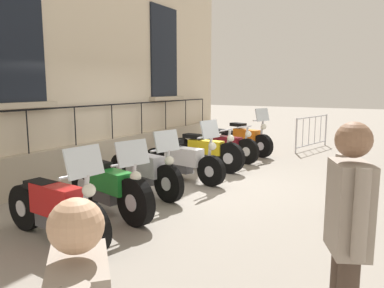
{
  "coord_description": "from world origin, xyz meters",
  "views": [
    {
      "loc": [
        3.65,
        -6.58,
        1.97
      ],
      "look_at": [
        -0.06,
        0.0,
        0.8
      ],
      "focal_mm": 34.79,
      "sensor_mm": 36.0,
      "label": 1
    }
  ],
  "objects_px": {
    "crowd_barrier": "(312,131)",
    "pedestrian_standing": "(347,234)",
    "motorcycle_red": "(56,209)",
    "motorcycle_yellow": "(204,152)",
    "motorcycle_silver": "(144,171)",
    "motorcycle_orange": "(246,139)",
    "motorcycle_green": "(110,188)",
    "bollard": "(340,189)",
    "motorcycle_white": "(183,160)",
    "motorcycle_maroon": "(227,145)"
  },
  "relations": [
    {
      "from": "motorcycle_silver",
      "to": "motorcycle_red",
      "type": "bearing_deg",
      "value": -82.61
    },
    {
      "from": "motorcycle_yellow",
      "to": "crowd_barrier",
      "type": "relative_size",
      "value": 0.99
    },
    {
      "from": "motorcycle_green",
      "to": "motorcycle_maroon",
      "type": "relative_size",
      "value": 1.01
    },
    {
      "from": "motorcycle_silver",
      "to": "bollard",
      "type": "bearing_deg",
      "value": 7.86
    },
    {
      "from": "motorcycle_red",
      "to": "crowd_barrier",
      "type": "height_order",
      "value": "motorcycle_red"
    },
    {
      "from": "motorcycle_white",
      "to": "motorcycle_orange",
      "type": "distance_m",
      "value": 3.54
    },
    {
      "from": "motorcycle_silver",
      "to": "motorcycle_orange",
      "type": "relative_size",
      "value": 1.06
    },
    {
      "from": "motorcycle_red",
      "to": "motorcycle_yellow",
      "type": "height_order",
      "value": "motorcycle_red"
    },
    {
      "from": "motorcycle_maroon",
      "to": "motorcycle_orange",
      "type": "relative_size",
      "value": 1.05
    },
    {
      "from": "crowd_barrier",
      "to": "motorcycle_maroon",
      "type": "bearing_deg",
      "value": -116.99
    },
    {
      "from": "motorcycle_green",
      "to": "crowd_barrier",
      "type": "distance_m",
      "value": 8.0
    },
    {
      "from": "motorcycle_red",
      "to": "motorcycle_maroon",
      "type": "xyz_separation_m",
      "value": [
        -0.28,
        5.89,
        -0.02
      ]
    },
    {
      "from": "crowd_barrier",
      "to": "pedestrian_standing",
      "type": "height_order",
      "value": "pedestrian_standing"
    },
    {
      "from": "motorcycle_yellow",
      "to": "bollard",
      "type": "xyz_separation_m",
      "value": [
        3.3,
        -1.9,
        0.01
      ]
    },
    {
      "from": "motorcycle_green",
      "to": "motorcycle_silver",
      "type": "height_order",
      "value": "motorcycle_silver"
    },
    {
      "from": "motorcycle_white",
      "to": "motorcycle_green",
      "type": "bearing_deg",
      "value": -87.38
    },
    {
      "from": "bollard",
      "to": "motorcycle_yellow",
      "type": "bearing_deg",
      "value": 150.05
    },
    {
      "from": "motorcycle_maroon",
      "to": "pedestrian_standing",
      "type": "bearing_deg",
      "value": -59.69
    },
    {
      "from": "motorcycle_yellow",
      "to": "pedestrian_standing",
      "type": "height_order",
      "value": "pedestrian_standing"
    },
    {
      "from": "pedestrian_standing",
      "to": "motorcycle_red",
      "type": "bearing_deg",
      "value": 171.25
    },
    {
      "from": "motorcycle_red",
      "to": "motorcycle_silver",
      "type": "height_order",
      "value": "motorcycle_red"
    },
    {
      "from": "motorcycle_white",
      "to": "motorcycle_yellow",
      "type": "distance_m",
      "value": 1.13
    },
    {
      "from": "motorcycle_yellow",
      "to": "crowd_barrier",
      "type": "distance_m",
      "value": 4.64
    },
    {
      "from": "motorcycle_silver",
      "to": "crowd_barrier",
      "type": "distance_m",
      "value": 6.9
    },
    {
      "from": "motorcycle_yellow",
      "to": "motorcycle_silver",
      "type": "bearing_deg",
      "value": -90.19
    },
    {
      "from": "pedestrian_standing",
      "to": "motorcycle_orange",
      "type": "bearing_deg",
      "value": 115.8
    },
    {
      "from": "bollard",
      "to": "motorcycle_red",
      "type": "bearing_deg",
      "value": -137.9
    },
    {
      "from": "motorcycle_green",
      "to": "motorcycle_silver",
      "type": "bearing_deg",
      "value": 99.89
    },
    {
      "from": "motorcycle_white",
      "to": "pedestrian_standing",
      "type": "relative_size",
      "value": 1.22
    },
    {
      "from": "motorcycle_red",
      "to": "motorcycle_green",
      "type": "xyz_separation_m",
      "value": [
        -0.09,
        1.1,
        -0.0
      ]
    },
    {
      "from": "motorcycle_red",
      "to": "pedestrian_standing",
      "type": "height_order",
      "value": "pedestrian_standing"
    },
    {
      "from": "motorcycle_red",
      "to": "motorcycle_maroon",
      "type": "relative_size",
      "value": 1.0
    },
    {
      "from": "motorcycle_maroon",
      "to": "crowd_barrier",
      "type": "xyz_separation_m",
      "value": [
        1.57,
        3.09,
        0.15
      ]
    },
    {
      "from": "motorcycle_red",
      "to": "motorcycle_green",
      "type": "distance_m",
      "value": 1.1
    },
    {
      "from": "motorcycle_red",
      "to": "bollard",
      "type": "bearing_deg",
      "value": 42.1
    },
    {
      "from": "motorcycle_maroon",
      "to": "motorcycle_orange",
      "type": "distance_m",
      "value": 1.16
    },
    {
      "from": "motorcycle_red",
      "to": "motorcycle_yellow",
      "type": "xyz_separation_m",
      "value": [
        -0.29,
        4.62,
        -0.01
      ]
    },
    {
      "from": "motorcycle_silver",
      "to": "motorcycle_green",
      "type": "bearing_deg",
      "value": -80.11
    },
    {
      "from": "motorcycle_green",
      "to": "motorcycle_white",
      "type": "height_order",
      "value": "motorcycle_white"
    },
    {
      "from": "motorcycle_maroon",
      "to": "pedestrian_standing",
      "type": "distance_m",
      "value": 7.46
    },
    {
      "from": "motorcycle_green",
      "to": "crowd_barrier",
      "type": "height_order",
      "value": "motorcycle_green"
    },
    {
      "from": "motorcycle_silver",
      "to": "motorcycle_white",
      "type": "bearing_deg",
      "value": 85.67
    },
    {
      "from": "motorcycle_red",
      "to": "motorcycle_orange",
      "type": "height_order",
      "value": "motorcycle_orange"
    },
    {
      "from": "motorcycle_yellow",
      "to": "bollard",
      "type": "distance_m",
      "value": 3.81
    },
    {
      "from": "bollard",
      "to": "pedestrian_standing",
      "type": "relative_size",
      "value": 0.5
    },
    {
      "from": "motorcycle_red",
      "to": "motorcycle_yellow",
      "type": "bearing_deg",
      "value": 93.54
    },
    {
      "from": "pedestrian_standing",
      "to": "bollard",
      "type": "bearing_deg",
      "value": 98.13
    },
    {
      "from": "pedestrian_standing",
      "to": "motorcycle_silver",
      "type": "bearing_deg",
      "value": 143.41
    },
    {
      "from": "motorcycle_orange",
      "to": "crowd_barrier",
      "type": "relative_size",
      "value": 0.9
    },
    {
      "from": "motorcycle_green",
      "to": "motorcycle_orange",
      "type": "xyz_separation_m",
      "value": [
        -0.1,
        5.94,
        0.01
      ]
    }
  ]
}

